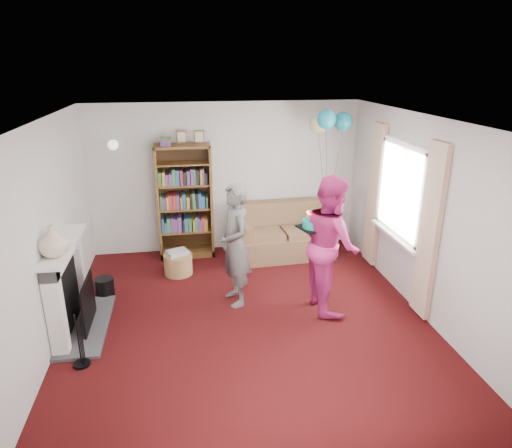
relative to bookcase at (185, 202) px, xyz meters
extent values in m
plane|color=black|center=(0.70, -2.30, -0.92)|extent=(5.00, 5.00, 0.00)
cube|color=silver|center=(0.70, 0.21, 0.33)|extent=(4.50, 0.02, 2.50)
cube|color=silver|center=(-1.56, -2.30, 0.33)|extent=(0.02, 5.00, 2.50)
cube|color=silver|center=(2.96, -2.30, 0.33)|extent=(0.02, 5.00, 2.50)
cube|color=white|center=(0.70, -2.30, 1.59)|extent=(4.50, 5.00, 0.01)
cube|color=#3F3F42|center=(-1.30, -2.10, -0.90)|extent=(0.55, 1.40, 0.04)
cube|color=white|center=(-1.45, -2.65, -0.39)|extent=(0.18, 0.14, 1.06)
cube|color=white|center=(-1.45, -1.55, -0.39)|extent=(0.18, 0.14, 1.06)
cube|color=white|center=(-1.45, -2.10, 0.08)|extent=(0.18, 1.24, 0.16)
cube|color=white|center=(-1.42, -2.10, 0.18)|extent=(0.28, 1.35, 0.05)
cube|color=black|center=(-1.47, -2.10, -0.44)|extent=(0.10, 0.80, 0.86)
cube|color=black|center=(-1.23, -2.10, -0.59)|extent=(0.02, 0.70, 0.60)
cylinder|color=black|center=(-1.20, -2.88, -0.60)|extent=(0.18, 0.18, 0.64)
cylinder|color=black|center=(-1.17, -1.30, -0.79)|extent=(0.26, 0.26, 0.26)
cube|color=white|center=(2.91, -1.70, 1.16)|extent=(0.08, 1.30, 0.08)
cube|color=white|center=(2.91, -1.70, -0.09)|extent=(0.08, 1.30, 0.08)
cube|color=white|center=(2.94, -1.70, 0.53)|extent=(0.01, 1.15, 1.20)
cube|color=white|center=(2.88, -1.70, -0.12)|extent=(0.14, 1.32, 0.04)
cube|color=beige|center=(2.90, -2.52, 0.23)|extent=(0.07, 0.38, 2.20)
cube|color=beige|center=(2.90, -0.88, 0.23)|extent=(0.07, 0.38, 2.20)
cylinder|color=gold|center=(-1.05, 0.15, 0.98)|extent=(0.04, 0.12, 0.04)
sphere|color=white|center=(-1.05, 0.06, 0.96)|extent=(0.16, 0.16, 0.16)
cube|color=#472B14|center=(0.00, 0.16, 0.02)|extent=(0.89, 0.04, 1.87)
cube|color=brown|center=(-0.42, -0.03, 0.02)|extent=(0.04, 0.42, 1.87)
cube|color=brown|center=(0.43, -0.03, 0.02)|extent=(0.04, 0.42, 1.87)
cube|color=brown|center=(0.00, -0.03, 0.93)|extent=(0.89, 0.42, 0.04)
cube|color=brown|center=(0.00, -0.03, -0.87)|extent=(0.89, 0.42, 0.10)
cube|color=brown|center=(0.00, -0.03, -0.48)|extent=(0.81, 0.38, 0.03)
cube|color=brown|center=(0.00, -0.03, -0.08)|extent=(0.81, 0.38, 0.02)
cube|color=brown|center=(0.00, -0.03, 0.31)|extent=(0.81, 0.38, 0.02)
cube|color=brown|center=(0.00, -0.03, 0.66)|extent=(0.81, 0.38, 0.02)
cube|color=maroon|center=(-0.24, -0.05, 1.01)|extent=(0.16, 0.22, 0.12)
cube|color=brown|center=(0.00, 0.02, 1.06)|extent=(0.16, 0.02, 0.20)
cube|color=brown|center=(0.28, 0.02, 1.06)|extent=(0.16, 0.02, 0.20)
cube|color=brown|center=(1.58, -0.30, -0.73)|extent=(1.63, 0.86, 0.38)
cube|color=brown|center=(1.58, 0.01, -0.39)|extent=(1.63, 0.24, 0.67)
cube|color=brown|center=(0.89, -0.30, -0.54)|extent=(0.24, 0.81, 0.53)
cube|color=brown|center=(2.27, -0.30, -0.54)|extent=(0.24, 0.81, 0.53)
cube|color=brown|center=(1.22, -0.38, -0.51)|extent=(0.69, 0.56, 0.12)
cube|color=brown|center=(1.94, -0.38, -0.51)|extent=(0.69, 0.56, 0.12)
cylinder|color=#A0824A|center=(-0.15, -0.77, -0.76)|extent=(0.43, 0.43, 0.32)
cube|color=beige|center=(-0.15, -0.77, -0.56)|extent=(0.30, 0.24, 0.06)
imported|color=black|center=(0.62, -1.77, -0.09)|extent=(0.52, 0.68, 1.67)
imported|color=#BF266C|center=(1.81, -2.07, -0.02)|extent=(0.71, 0.89, 1.79)
cube|color=black|center=(1.60, -2.01, 0.18)|extent=(0.35, 0.35, 0.02)
cylinder|color=#0C8F73|center=(1.60, -2.01, 0.24)|extent=(0.30, 0.30, 0.10)
cylinder|color=#0C8F73|center=(1.60, -2.01, 0.30)|extent=(0.22, 0.22, 0.04)
cylinder|color=pink|center=(1.69, -2.01, 0.34)|extent=(0.01, 0.01, 0.09)
sphere|color=orange|center=(1.69, -2.01, 0.39)|extent=(0.02, 0.02, 0.02)
cylinder|color=pink|center=(1.68, -1.98, 0.34)|extent=(0.01, 0.01, 0.09)
sphere|color=orange|center=(1.68, -1.98, 0.39)|extent=(0.02, 0.02, 0.02)
cylinder|color=pink|center=(1.66, -1.95, 0.34)|extent=(0.01, 0.01, 0.09)
sphere|color=orange|center=(1.66, -1.95, 0.39)|extent=(0.02, 0.02, 0.02)
cylinder|color=pink|center=(1.64, -1.93, 0.34)|extent=(0.01, 0.01, 0.09)
sphere|color=orange|center=(1.64, -1.93, 0.39)|extent=(0.02, 0.02, 0.02)
cylinder|color=pink|center=(1.60, -1.92, 0.34)|extent=(0.01, 0.01, 0.09)
sphere|color=orange|center=(1.60, -1.92, 0.39)|extent=(0.02, 0.02, 0.02)
cylinder|color=pink|center=(1.57, -1.93, 0.34)|extent=(0.01, 0.01, 0.09)
sphere|color=orange|center=(1.57, -1.93, 0.39)|extent=(0.02, 0.02, 0.02)
cylinder|color=pink|center=(1.54, -1.95, 0.34)|extent=(0.01, 0.01, 0.09)
sphere|color=orange|center=(1.54, -1.95, 0.39)|extent=(0.02, 0.02, 0.02)
cylinder|color=pink|center=(1.52, -1.98, 0.34)|extent=(0.01, 0.01, 0.09)
sphere|color=orange|center=(1.52, -1.98, 0.39)|extent=(0.02, 0.02, 0.02)
cylinder|color=pink|center=(1.51, -2.01, 0.34)|extent=(0.01, 0.01, 0.09)
sphere|color=orange|center=(1.51, -2.01, 0.39)|extent=(0.02, 0.02, 0.02)
cylinder|color=pink|center=(1.52, -2.04, 0.34)|extent=(0.01, 0.01, 0.09)
sphere|color=orange|center=(1.52, -2.04, 0.39)|extent=(0.02, 0.02, 0.02)
cylinder|color=pink|center=(1.54, -2.07, 0.34)|extent=(0.01, 0.01, 0.09)
sphere|color=orange|center=(1.54, -2.07, 0.39)|extent=(0.02, 0.02, 0.02)
cylinder|color=pink|center=(1.57, -2.09, 0.34)|extent=(0.01, 0.01, 0.09)
sphere|color=orange|center=(1.57, -2.09, 0.39)|extent=(0.02, 0.02, 0.02)
cylinder|color=pink|center=(1.60, -2.10, 0.34)|extent=(0.01, 0.01, 0.09)
sphere|color=orange|center=(1.60, -2.10, 0.39)|extent=(0.02, 0.02, 0.02)
cylinder|color=pink|center=(1.64, -2.09, 0.34)|extent=(0.01, 0.01, 0.09)
sphere|color=orange|center=(1.64, -2.09, 0.39)|extent=(0.02, 0.02, 0.02)
cylinder|color=pink|center=(1.66, -2.07, 0.34)|extent=(0.01, 0.01, 0.09)
sphere|color=orange|center=(1.66, -2.07, 0.39)|extent=(0.02, 0.02, 0.02)
cylinder|color=pink|center=(1.68, -2.04, 0.34)|extent=(0.01, 0.01, 0.09)
sphere|color=orange|center=(1.68, -2.04, 0.39)|extent=(0.02, 0.02, 0.02)
sphere|color=#3F3F3F|center=(2.27, -0.50, -0.26)|extent=(0.02, 0.02, 0.02)
sphere|color=teal|center=(2.49, -0.39, 1.30)|extent=(0.29, 0.29, 0.29)
sphere|color=#DCD986|center=(2.16, -0.20, 1.24)|extent=(0.29, 0.29, 0.29)
sphere|color=teal|center=(2.16, -0.58, 1.36)|extent=(0.29, 0.29, 0.29)
imported|color=beige|center=(-1.42, -2.45, 0.38)|extent=(0.36, 0.36, 0.34)
camera|label=1|loc=(-0.01, -7.27, 2.19)|focal=32.00mm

